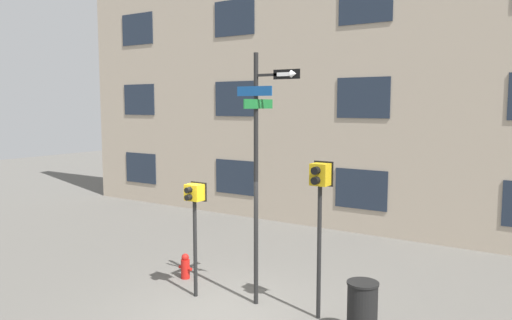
% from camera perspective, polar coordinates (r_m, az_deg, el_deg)
% --- Properties ---
extents(ground_plane, '(60.00, 60.00, 0.00)m').
position_cam_1_polar(ground_plane, '(10.16, -3.67, -16.89)').
color(ground_plane, '#595651').
extents(building_facade, '(24.00, 0.63, 14.08)m').
position_cam_1_polar(building_facade, '(16.16, 12.80, 16.98)').
color(building_facade, tan).
rests_on(building_facade, ground_plane).
extents(street_sign_pole, '(1.36, 1.00, 5.00)m').
position_cam_1_polar(street_sign_pole, '(9.74, 0.35, 0.01)').
color(street_sign_pole, black).
rests_on(street_sign_pole, ground_plane).
extents(pedestrian_signal_left, '(0.41, 0.40, 2.41)m').
position_cam_1_polar(pedestrian_signal_left, '(10.41, -7.04, -5.38)').
color(pedestrian_signal_left, black).
rests_on(pedestrian_signal_left, ground_plane).
extents(pedestrian_signal_right, '(0.39, 0.40, 2.97)m').
position_cam_1_polar(pedestrian_signal_right, '(9.25, 7.30, -4.14)').
color(pedestrian_signal_right, black).
rests_on(pedestrian_signal_right, ground_plane).
extents(fire_hydrant, '(0.36, 0.20, 0.59)m').
position_cam_1_polar(fire_hydrant, '(11.91, -8.08, -11.96)').
color(fire_hydrant, red).
rests_on(fire_hydrant, ground_plane).
extents(trash_bin, '(0.55, 0.55, 1.00)m').
position_cam_1_polar(trash_bin, '(9.11, 12.05, -16.43)').
color(trash_bin, black).
rests_on(trash_bin, ground_plane).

